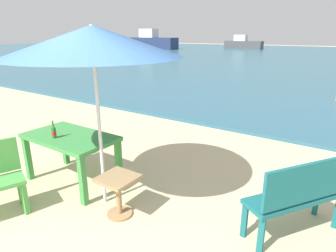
{
  "coord_description": "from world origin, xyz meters",
  "views": [
    {
      "loc": [
        2.08,
        -1.08,
        2.21
      ],
      "look_at": [
        -0.69,
        3.0,
        0.6
      ],
      "focal_mm": 30.51,
      "sensor_mm": 36.0,
      "label": 1
    }
  ],
  "objects_px": {
    "picnic_table_green": "(71,142)",
    "patio_umbrella": "(93,41)",
    "bench_teal_center": "(300,193)",
    "boat_barge": "(243,44)",
    "beer_bottle_amber": "(54,132)",
    "boat_tanker": "(152,42)",
    "side_table_wood": "(118,190)"
  },
  "relations": [
    {
      "from": "beer_bottle_amber",
      "to": "boat_tanker",
      "type": "bearing_deg",
      "value": 125.08
    },
    {
      "from": "picnic_table_green",
      "to": "patio_umbrella",
      "type": "relative_size",
      "value": 0.61
    },
    {
      "from": "beer_bottle_amber",
      "to": "side_table_wood",
      "type": "bearing_deg",
      "value": -2.67
    },
    {
      "from": "side_table_wood",
      "to": "bench_teal_center",
      "type": "distance_m",
      "value": 2.11
    },
    {
      "from": "beer_bottle_amber",
      "to": "patio_umbrella",
      "type": "xyz_separation_m",
      "value": [
        0.91,
        0.05,
        1.26
      ]
    },
    {
      "from": "patio_umbrella",
      "to": "side_table_wood",
      "type": "height_order",
      "value": "patio_umbrella"
    },
    {
      "from": "patio_umbrella",
      "to": "boat_tanker",
      "type": "distance_m",
      "value": 39.42
    },
    {
      "from": "boat_barge",
      "to": "boat_tanker",
      "type": "xyz_separation_m",
      "value": [
        -10.98,
        -7.13,
        0.29
      ]
    },
    {
      "from": "patio_umbrella",
      "to": "side_table_wood",
      "type": "xyz_separation_m",
      "value": [
        0.38,
        -0.11,
        -1.76
      ]
    },
    {
      "from": "picnic_table_green",
      "to": "beer_bottle_amber",
      "type": "relative_size",
      "value": 5.28
    },
    {
      "from": "beer_bottle_amber",
      "to": "patio_umbrella",
      "type": "distance_m",
      "value": 1.56
    },
    {
      "from": "beer_bottle_amber",
      "to": "boat_barge",
      "type": "relative_size",
      "value": 0.05
    },
    {
      "from": "picnic_table_green",
      "to": "patio_umbrella",
      "type": "distance_m",
      "value": 1.69
    },
    {
      "from": "beer_bottle_amber",
      "to": "boat_barge",
      "type": "xyz_separation_m",
      "value": [
        -11.39,
        38.98,
        -0.07
      ]
    },
    {
      "from": "boat_barge",
      "to": "side_table_wood",
      "type": "bearing_deg",
      "value": -72.01
    },
    {
      "from": "beer_bottle_amber",
      "to": "boat_tanker",
      "type": "xyz_separation_m",
      "value": [
        -22.36,
        31.85,
        0.22
      ]
    },
    {
      "from": "bench_teal_center",
      "to": "side_table_wood",
      "type": "bearing_deg",
      "value": -156.4
    },
    {
      "from": "picnic_table_green",
      "to": "side_table_wood",
      "type": "height_order",
      "value": "picnic_table_green"
    },
    {
      "from": "side_table_wood",
      "to": "boat_tanker",
      "type": "bearing_deg",
      "value": 126.55
    },
    {
      "from": "patio_umbrella",
      "to": "boat_barge",
      "type": "bearing_deg",
      "value": 107.53
    },
    {
      "from": "bench_teal_center",
      "to": "boat_barge",
      "type": "xyz_separation_m",
      "value": [
        -14.6,
        38.2,
        0.24
      ]
    },
    {
      "from": "picnic_table_green",
      "to": "patio_umbrella",
      "type": "bearing_deg",
      "value": -9.83
    },
    {
      "from": "picnic_table_green",
      "to": "boat_tanker",
      "type": "height_order",
      "value": "boat_tanker"
    },
    {
      "from": "beer_bottle_amber",
      "to": "side_table_wood",
      "type": "distance_m",
      "value": 1.38
    },
    {
      "from": "bench_teal_center",
      "to": "boat_tanker",
      "type": "height_order",
      "value": "boat_tanker"
    },
    {
      "from": "side_table_wood",
      "to": "boat_tanker",
      "type": "height_order",
      "value": "boat_tanker"
    },
    {
      "from": "boat_barge",
      "to": "picnic_table_green",
      "type": "bearing_deg",
      "value": -73.51
    },
    {
      "from": "picnic_table_green",
      "to": "beer_bottle_amber",
      "type": "xyz_separation_m",
      "value": [
        -0.09,
        -0.19,
        0.2
      ]
    },
    {
      "from": "boat_barge",
      "to": "boat_tanker",
      "type": "bearing_deg",
      "value": -147.01
    },
    {
      "from": "bench_teal_center",
      "to": "boat_barge",
      "type": "height_order",
      "value": "boat_barge"
    },
    {
      "from": "picnic_table_green",
      "to": "beer_bottle_amber",
      "type": "bearing_deg",
      "value": -115.73
    },
    {
      "from": "boat_barge",
      "to": "boat_tanker",
      "type": "height_order",
      "value": "boat_tanker"
    }
  ]
}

